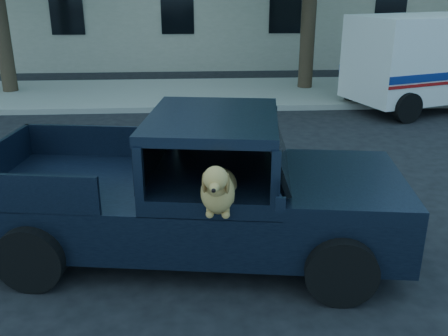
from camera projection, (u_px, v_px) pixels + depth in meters
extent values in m
plane|color=black|center=(81.00, 253.00, 6.41)|extent=(120.00, 120.00, 0.00)
cube|color=gray|center=(143.00, 94.00, 14.97)|extent=(60.00, 4.00, 0.15)
cylinder|color=#332619|center=(0.00, 20.00, 14.35)|extent=(0.44, 0.44, 4.40)
cylinder|color=#332619|center=(309.00, 19.00, 14.89)|extent=(0.44, 0.44, 4.40)
cube|color=black|center=(194.00, 207.00, 6.27)|extent=(5.28, 2.64, 0.64)
cube|color=black|center=(342.00, 182.00, 6.01)|extent=(1.72, 2.13, 0.16)
cube|color=black|center=(213.00, 120.00, 5.85)|extent=(1.75, 2.06, 0.12)
cube|color=black|center=(279.00, 149.00, 5.92)|extent=(0.48, 1.69, 0.55)
cube|color=black|center=(226.00, 210.00, 5.77)|extent=(0.60, 0.60, 0.37)
cube|color=black|center=(281.00, 205.00, 4.84)|extent=(0.10, 0.06, 0.16)
cube|color=silver|center=(429.00, 86.00, 13.51)|extent=(4.89, 3.33, 0.53)
cube|color=silver|center=(422.00, 47.00, 12.98)|extent=(4.08, 3.06, 1.60)
cube|color=#9E0F0F|center=(448.00, 83.00, 12.37)|extent=(3.44, 1.16, 0.07)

